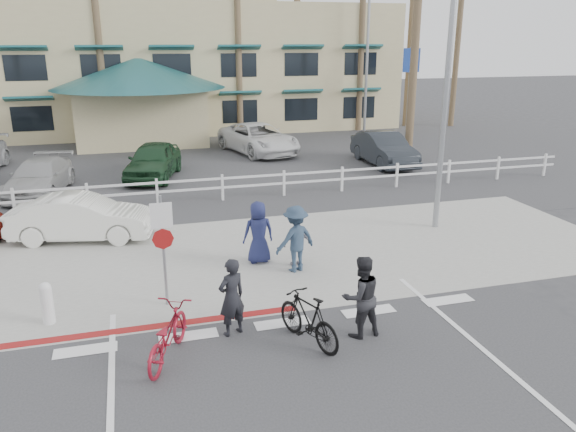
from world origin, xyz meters
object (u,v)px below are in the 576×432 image
object	(u,v)px
sign_post	(163,245)
bike_red	(167,335)
car_white_sedan	(82,218)
bike_black	(308,319)

from	to	relation	value
sign_post	bike_red	xyz separation A→B (m)	(-0.16, -2.34, -0.94)
sign_post	car_white_sedan	distance (m)	5.64
bike_red	bike_black	bearing A→B (deg)	-159.44
sign_post	bike_black	world-z (taller)	sign_post
bike_red	bike_black	size ratio (longest dim) A/B	1.08
sign_post	bike_black	distance (m)	3.72
sign_post	bike_red	world-z (taller)	sign_post
bike_black	bike_red	bearing A→B (deg)	-25.23
sign_post	bike_red	size ratio (longest dim) A/B	1.49
bike_red	sign_post	bearing A→B (deg)	-69.60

